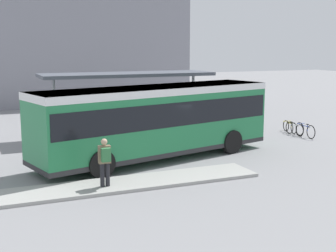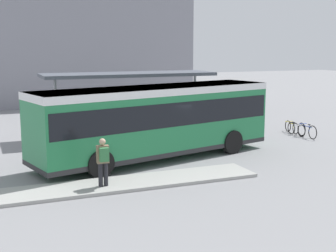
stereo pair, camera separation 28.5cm
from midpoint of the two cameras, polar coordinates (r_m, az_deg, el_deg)
name	(u,v)px [view 1 (the left image)]	position (r m, az deg, el deg)	size (l,w,h in m)	color
ground_plane	(156,159)	(20.85, -1.81, -4.03)	(120.00, 120.00, 0.00)	gray
curb_island	(126,184)	(17.04, -5.61, -7.03)	(10.08, 1.80, 0.12)	#9E9E99
city_bus	(156,117)	(20.49, -1.81, 1.08)	(11.46, 5.23, 3.22)	#237A47
pedestrian_waiting	(105,159)	(16.34, -8.20, -4.05)	(0.42, 0.43, 1.70)	#232328
bicycle_blue	(305,130)	(26.76, 16.09, -0.50)	(0.48, 1.76, 0.76)	black
bicycle_white	(294,129)	(27.24, 14.88, -0.33)	(0.48, 1.62, 0.70)	black
bicycle_yellow	(290,127)	(27.96, 14.35, -0.09)	(0.48, 1.53, 0.66)	black
station_shelter	(128,76)	(25.86, -5.27, 6.14)	(9.44, 2.80, 3.51)	#4C515B
potted_planter_near_shelter	(113,133)	(23.40, -7.11, -0.85)	(0.87, 0.87, 1.33)	slate
station_building	(68,35)	(44.66, -12.30, 10.80)	(19.51, 11.15, 11.91)	gray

